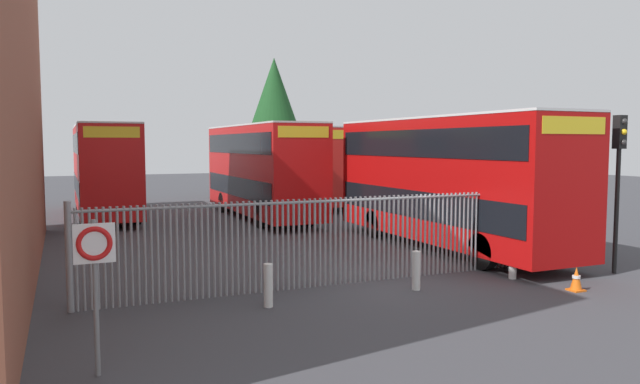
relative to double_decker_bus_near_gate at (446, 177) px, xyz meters
The scene contains 13 objects.
ground_plane 6.84m from the double_decker_bus_near_gate, 132.86° to the left, with size 100.00×100.00×0.00m, color #3D3D42.
palisade_fence 6.56m from the double_decker_bus_near_gate, 149.09° to the right, with size 12.70×0.14×2.35m.
double_decker_bus_near_gate is the anchor object (origin of this frame).
double_decker_bus_behind_fence_left 10.80m from the double_decker_bus_near_gate, 107.24° to the left, with size 2.54×10.81×4.42m.
double_decker_bus_behind_fence_right 15.54m from the double_decker_bus_near_gate, 86.75° to the left, with size 2.54×10.81×4.42m.
double_decker_bus_far_back 16.97m from the double_decker_bus_near_gate, 126.22° to the left, with size 2.54×10.81×4.42m.
bollard_near_left 9.31m from the double_decker_bus_near_gate, 149.78° to the right, with size 0.20×0.20×0.95m, color silver.
bollard_center_front 6.44m from the double_decker_bus_near_gate, 131.85° to the right, with size 0.20×0.20×0.95m, color silver.
bollard_near_right 5.09m from the double_decker_bus_near_gate, 103.81° to the right, with size 0.20×0.20×0.95m, color silver.
traffic_cone_by_gate 6.58m from the double_decker_bus_near_gate, 95.68° to the right, with size 0.34×0.34×0.59m.
speed_limit_sign_post 13.58m from the double_decker_bus_near_gate, 147.76° to the right, with size 0.60×0.14×2.40m.
traffic_light_kerbside 5.53m from the double_decker_bus_near_gate, 69.68° to the right, with size 0.28×0.33×4.30m.
tree_tall_back 24.08m from the double_decker_bus_near_gate, 84.94° to the left, with size 4.70×4.70×9.62m.
Camera 1 is at (-7.53, -13.31, 3.53)m, focal length 33.34 mm.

